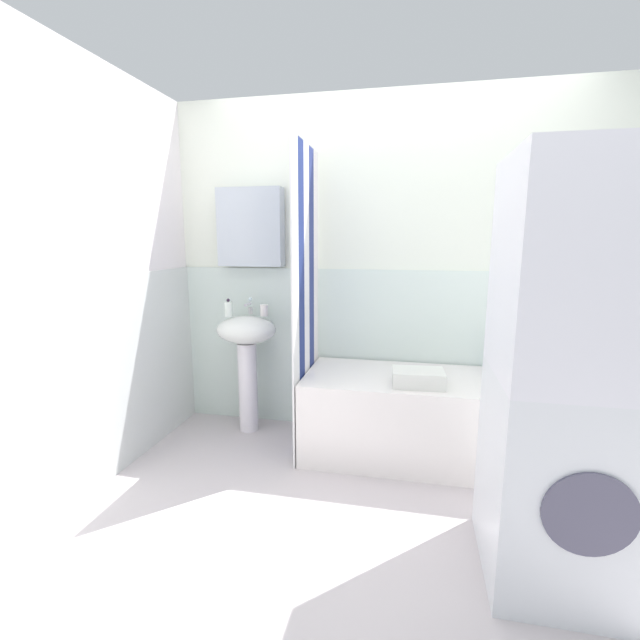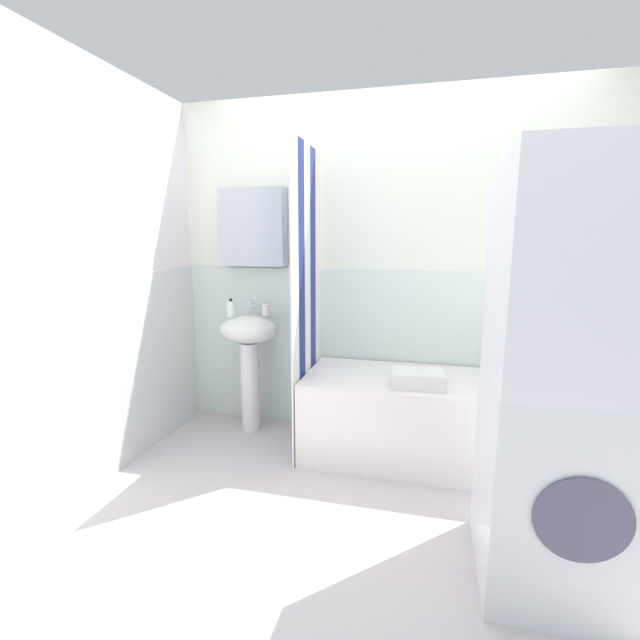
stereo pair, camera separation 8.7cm
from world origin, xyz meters
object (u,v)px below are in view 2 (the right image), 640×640
soap_dispenser (231,308)px  bathtub (426,419)px  lotion_bottle (502,360)px  toothbrush_cup (266,310)px  sink (249,347)px  body_wash_bottle (537,363)px  washer_dryer_stack (567,381)px  conditioner_bottle (517,360)px  towel_folded (418,379)px

soap_dispenser → bathtub: bearing=-4.6°
soap_dispenser → lotion_bottle: 1.90m
soap_dispenser → toothbrush_cup: soap_dispenser is taller
soap_dispenser → lotion_bottle: size_ratio=0.76×
lotion_bottle → toothbrush_cup: bearing=-176.8°
sink → body_wash_bottle: (1.96, 0.10, -0.02)m
body_wash_bottle → washer_dryer_stack: 1.22m
sink → soap_dispenser: bearing=-160.8°
bathtub → conditioner_bottle: 0.72m
towel_folded → bathtub: bearing=70.9°
toothbrush_cup → conditioner_bottle: toothbrush_cup is taller
conditioner_bottle → body_wash_bottle: bearing=-11.4°
sink → towel_folded: size_ratio=2.84×
washer_dryer_stack → lotion_bottle: bearing=92.1°
toothbrush_cup → conditioner_bottle: size_ratio=0.45×
sink → bathtub: size_ratio=0.56×
sink → lotion_bottle: 1.76m
bathtub → body_wash_bottle: 0.80m
toothbrush_cup → towel_folded: (1.10, -0.36, -0.32)m
towel_folded → lotion_bottle: bearing=40.4°
washer_dryer_stack → conditioner_bottle: bearing=87.8°
toothbrush_cup → lotion_bottle: size_ratio=0.48×
bathtub → lotion_bottle: size_ratio=9.13×
toothbrush_cup → lotion_bottle: (1.63, 0.09, -0.29)m
sink → washer_dryer_stack: size_ratio=0.50×
bathtub → body_wash_bottle: body_wash_bottle is taller
lotion_bottle → towel_folded: lotion_bottle is taller
soap_dispenser → conditioner_bottle: size_ratio=0.72×
body_wash_bottle → soap_dispenser: bearing=-176.3°
sink → washer_dryer_stack: 2.11m
soap_dispenser → body_wash_bottle: (2.08, 0.14, -0.30)m
body_wash_bottle → conditioner_bottle: size_ratio=0.92×
sink → body_wash_bottle: size_ratio=5.18×
towel_folded → washer_dryer_stack: size_ratio=0.18×
body_wash_bottle → towel_folded: body_wash_bottle is taller
toothbrush_cup → bathtub: toothbrush_cup is taller
sink → conditioner_bottle: (1.85, 0.12, -0.01)m
toothbrush_cup → bathtub: 1.33m
bathtub → sink: bearing=173.3°
body_wash_bottle → towel_folded: (-0.74, -0.42, -0.03)m
body_wash_bottle → conditioner_bottle: 0.12m
lotion_bottle → towel_folded: size_ratio=0.56×
washer_dryer_stack → body_wash_bottle: bearing=82.2°
conditioner_bottle → lotion_bottle: conditioner_bottle is taller
toothbrush_cup → lotion_bottle: 1.66m
sink → lotion_bottle: sink is taller
soap_dispenser → bathtub: 1.54m
soap_dispenser → washer_dryer_stack: 2.18m
bathtub → towel_folded: (-0.06, -0.17, 0.32)m
soap_dispenser → washer_dryer_stack: bearing=-28.6°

